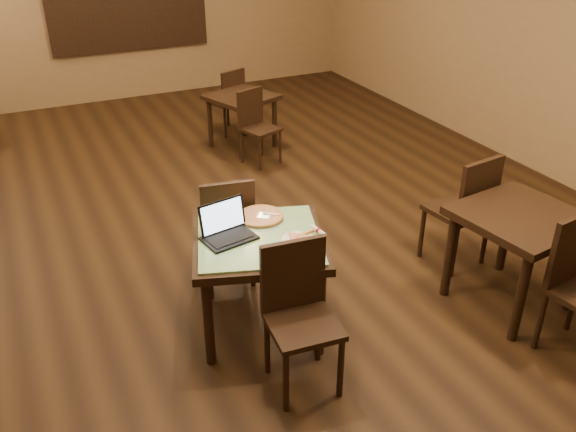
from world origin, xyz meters
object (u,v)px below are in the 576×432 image
tiled_table (259,249)px  other_table_c_chair_far (466,205)px  pizza_pan (261,218)px  other_table_a_chair_near (256,122)px  other_table_a (242,104)px  chair_main_near (299,308)px  other_table_a_chair_far (229,98)px  chair_main_far (227,225)px  other_table_c (519,229)px  laptop (226,228)px

tiled_table → other_table_c_chair_far: other_table_c_chair_far is taller
pizza_pan → other_table_a_chair_near: size_ratio=0.41×
other_table_a_chair_near → pizza_pan: bearing=-132.0°
other_table_a → other_table_a_chair_near: bearing=-112.8°
chair_main_near → other_table_a_chair_far: size_ratio=1.14×
pizza_pan → other_table_a_chair_far: (1.12, 3.66, -0.28)m
other_table_a_chair_near → chair_main_far: bearing=-137.9°
tiled_table → chair_main_near: 0.62m
tiled_table → other_table_a_chair_far: other_table_a_chair_far is taller
pizza_pan → other_table_c: bearing=-25.0°
laptop → chair_main_near: bearing=-84.4°
pizza_pan → other_table_a: 3.35m
chair_main_far → other_table_c_chair_far: bearing=172.8°
chair_main_near → laptop: (-0.21, 0.72, 0.27)m
tiled_table → chair_main_far: chair_main_far is taller
chair_main_near → other_table_c_chair_far: (1.88, 0.63, 0.02)m
chair_main_near → other_table_c_chair_far: other_table_c_chair_far is taller
tiled_table → other_table_c_chair_far: 1.89m
pizza_pan → other_table_a_chair_far: size_ratio=0.41×
chair_main_near → other_table_a_chair_far: bearing=80.3°
other_table_a → chair_main_near: bearing=-126.7°
other_table_a_chair_near → other_table_a_chair_far: same height
pizza_pan → other_table_c: size_ratio=0.37×
laptop → pizza_pan: 0.35m
chair_main_near → other_table_a: 4.19m
chair_main_near → other_table_a: size_ratio=1.08×
other_table_a_chair_far → other_table_c_chair_far: bearing=79.5°
chair_main_near → other_table_c: (1.87, 0.04, 0.10)m
other_table_c → chair_main_near: bearing=173.5°
chair_main_far → other_table_c_chair_far: (1.90, -0.60, 0.03)m
tiled_table → other_table_c_chair_far: (1.89, 0.02, -0.08)m
other_table_a_chair_near → other_table_a_chair_far: bearing=67.2°
chair_main_far → other_table_a: (1.23, 2.78, 0.01)m
chair_main_near → pizza_pan: size_ratio=2.82×
laptop → other_table_a_chair_near: 3.13m
other_table_a → other_table_c: 4.03m
other_table_a_chair_near → other_table_a_chair_far: 1.02m
chair_main_near → other_table_c_chair_far: size_ratio=0.97×
chair_main_near → chair_main_far: (-0.02, 1.23, -0.02)m
chair_main_near → chair_main_far: bearing=96.7°
tiled_table → other_table_a: tiled_table is taller
chair_main_far → pizza_pan: (0.14, -0.38, 0.22)m
laptop → other_table_a: (1.42, 3.29, -0.27)m
other_table_c_chair_far → tiled_table: bearing=-7.1°
other_table_c_chair_far → other_table_a_chair_near: bearing=-84.0°
tiled_table → other_table_c: (1.87, -0.58, -0.00)m
chair_main_near → other_table_c_chair_far: bearing=24.2°
laptop → other_table_a_chair_far: 4.08m
other_table_a_chair_far → other_table_c: bearing=78.1°
tiled_table → other_table_a_chair_far: (1.24, 3.90, -0.17)m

